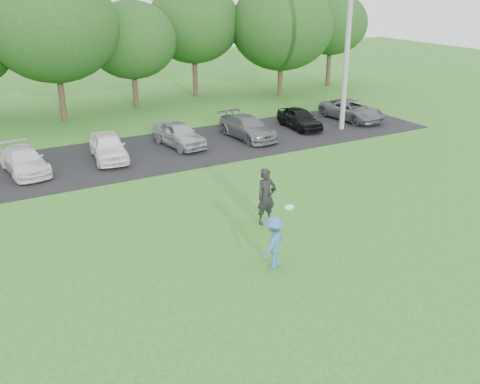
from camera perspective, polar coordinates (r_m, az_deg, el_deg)
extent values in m
plane|color=#27671D|center=(15.96, 6.23, -8.44)|extent=(100.00, 100.00, 0.00)
cube|color=black|center=(26.69, -10.05, 4.05)|extent=(32.00, 6.50, 0.03)
cylinder|color=gray|center=(30.33, 11.49, 16.41)|extent=(0.28, 0.28, 10.73)
imported|color=#37669C|center=(15.74, 3.59, -5.41)|extent=(1.22, 1.08, 1.64)
cylinder|color=white|center=(15.23, 5.28, -1.63)|extent=(0.27, 0.27, 0.08)
imported|color=black|center=(18.46, 2.81, -0.48)|extent=(0.77, 0.54, 2.02)
cube|color=black|center=(18.30, 3.61, 0.30)|extent=(0.15, 0.11, 0.10)
imported|color=silver|center=(25.35, -22.07, 3.14)|extent=(1.93, 3.91, 1.09)
imported|color=white|center=(26.00, -13.89, 4.75)|extent=(1.93, 3.83, 1.25)
imported|color=#A3A6AA|center=(27.49, -6.53, 6.16)|extent=(1.95, 3.82, 1.24)
imported|color=slate|center=(28.74, 0.80, 6.92)|extent=(1.89, 4.14, 1.17)
imported|color=black|center=(30.89, 6.36, 7.85)|extent=(1.62, 3.53, 1.17)
imported|color=#58595F|center=(33.30, 11.83, 8.55)|extent=(2.32, 4.41, 1.18)
cylinder|color=#38281C|center=(33.95, -18.45, 9.41)|extent=(0.36, 0.36, 2.70)
ellipsoid|color=#214C19|center=(33.39, -19.32, 16.33)|extent=(7.42, 7.42, 6.31)
cylinder|color=#38281C|center=(36.56, -11.10, 10.53)|extent=(0.36, 0.36, 2.20)
ellipsoid|color=#214C19|center=(36.08, -11.49, 15.61)|extent=(5.76, 5.76, 4.90)
cylinder|color=#38281C|center=(39.59, -4.81, 12.07)|extent=(0.36, 0.36, 2.70)
ellipsoid|color=#214C19|center=(39.13, -4.99, 17.54)|extent=(6.50, 6.50, 5.53)
cylinder|color=#38281C|center=(39.85, 4.29, 11.78)|extent=(0.36, 0.36, 2.20)
ellipsoid|color=#214C19|center=(39.37, 4.45, 17.26)|extent=(7.24, 7.24, 6.15)
cylinder|color=#38281C|center=(44.13, 9.41, 12.86)|extent=(0.36, 0.36, 2.70)
ellipsoid|color=#214C19|center=(43.74, 9.69, 17.32)|extent=(5.58, 5.58, 4.74)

